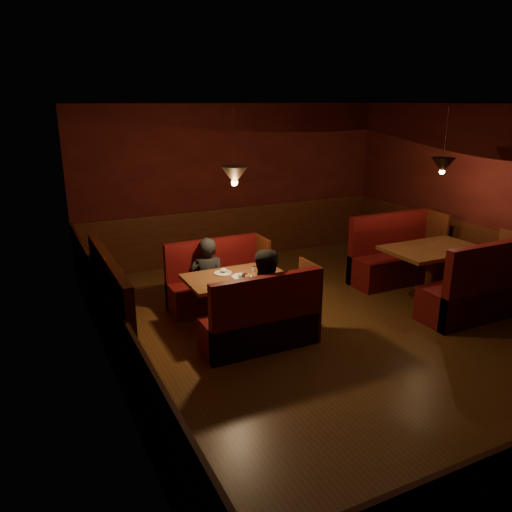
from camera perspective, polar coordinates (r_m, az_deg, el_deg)
name	(u,v)px	position (r m, az deg, el deg)	size (l,w,h in m)	color
room	(325,255)	(6.45, 7.84, 0.11)	(6.02, 7.02, 2.92)	brown
main_table	(237,287)	(6.70, -2.21, -3.58)	(1.33, 0.81, 0.93)	#593119
main_bench_far	(217,285)	(7.44, -4.44, -3.36)	(1.47, 0.52, 1.00)	#400805
main_bench_near	(263,325)	(6.17, 0.83, -7.84)	(1.47, 0.52, 1.00)	#400805
second_table	(432,261)	(8.06, 19.48, -0.52)	(1.45, 0.93, 0.82)	#593119
second_bench_far	(394,260)	(8.75, 15.51, -0.44)	(1.60, 0.60, 1.14)	#400805
second_bench_near	(478,294)	(7.62, 24.05, -4.00)	(1.60, 0.60, 1.14)	#400805
diner_a	(207,262)	(7.19, -5.63, -0.74)	(0.53, 0.35, 1.44)	black
diner_b	(270,284)	(6.13, 1.58, -3.27)	(0.76, 0.60, 1.57)	black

